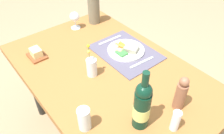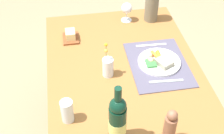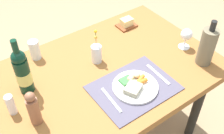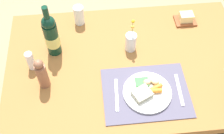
{
  "view_description": "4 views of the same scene",
  "coord_description": "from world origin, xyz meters",
  "px_view_note": "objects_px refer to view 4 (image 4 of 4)",
  "views": [
    {
      "loc": [
        -0.83,
        0.64,
        1.63
      ],
      "look_at": [
        -0.08,
        0.03,
        0.81
      ],
      "focal_mm": 35.89,
      "sensor_mm": 36.0,
      "label": 1
    },
    {
      "loc": [
        -1.24,
        0.29,
        1.92
      ],
      "look_at": [
        0.01,
        0.08,
        0.79
      ],
      "focal_mm": 49.88,
      "sensor_mm": 36.0,
      "label": 2
    },
    {
      "loc": [
        -0.63,
        -0.97,
        1.82
      ],
      "look_at": [
        0.04,
        -0.03,
        0.76
      ],
      "focal_mm": 44.2,
      "sensor_mm": 36.0,
      "label": 3
    },
    {
      "loc": [
        -0.19,
        -0.95,
        1.99
      ],
      "look_at": [
        -0.1,
        -0.07,
        0.78
      ],
      "focal_mm": 45.71,
      "sensor_mm": 36.0,
      "label": 4
    }
  ],
  "objects_px": {
    "dining_table": "(128,71)",
    "butter_dish": "(186,19)",
    "wine_bottle": "(51,35)",
    "pepper_mill": "(42,74)",
    "flower_vase": "(131,42)",
    "water_tumbler": "(79,16)",
    "salt_shaker": "(31,61)",
    "knife": "(179,90)",
    "dinner_plate": "(147,91)",
    "fork": "(117,95)"
  },
  "relations": [
    {
      "from": "dining_table",
      "to": "butter_dish",
      "type": "xyz_separation_m",
      "value": [
        0.4,
        0.28,
        0.1
      ]
    },
    {
      "from": "wine_bottle",
      "to": "pepper_mill",
      "type": "bearing_deg",
      "value": -101.98
    },
    {
      "from": "flower_vase",
      "to": "water_tumbler",
      "type": "bearing_deg",
      "value": 139.73
    },
    {
      "from": "butter_dish",
      "to": "wine_bottle",
      "type": "bearing_deg",
      "value": -168.76
    },
    {
      "from": "salt_shaker",
      "to": "butter_dish",
      "type": "height_order",
      "value": "salt_shaker"
    },
    {
      "from": "knife",
      "to": "salt_shaker",
      "type": "height_order",
      "value": "salt_shaker"
    },
    {
      "from": "dinner_plate",
      "to": "butter_dish",
      "type": "relative_size",
      "value": 1.92
    },
    {
      "from": "water_tumbler",
      "to": "dinner_plate",
      "type": "bearing_deg",
      "value": -59.21
    },
    {
      "from": "butter_dish",
      "to": "flower_vase",
      "type": "bearing_deg",
      "value": -153.57
    },
    {
      "from": "fork",
      "to": "butter_dish",
      "type": "distance_m",
      "value": 0.69
    },
    {
      "from": "dining_table",
      "to": "water_tumbler",
      "type": "relative_size",
      "value": 10.97
    },
    {
      "from": "pepper_mill",
      "to": "butter_dish",
      "type": "bearing_deg",
      "value": 24.34
    },
    {
      "from": "dining_table",
      "to": "wine_bottle",
      "type": "relative_size",
      "value": 4.1
    },
    {
      "from": "fork",
      "to": "butter_dish",
      "type": "relative_size",
      "value": 1.45
    },
    {
      "from": "wine_bottle",
      "to": "fork",
      "type": "bearing_deg",
      "value": -46.07
    },
    {
      "from": "pepper_mill",
      "to": "wine_bottle",
      "type": "distance_m",
      "value": 0.23
    },
    {
      "from": "flower_vase",
      "to": "butter_dish",
      "type": "distance_m",
      "value": 0.42
    },
    {
      "from": "knife",
      "to": "flower_vase",
      "type": "distance_m",
      "value": 0.38
    },
    {
      "from": "butter_dish",
      "to": "wine_bottle",
      "type": "height_order",
      "value": "wine_bottle"
    },
    {
      "from": "dinner_plate",
      "to": "water_tumbler",
      "type": "bearing_deg",
      "value": 120.79
    },
    {
      "from": "flower_vase",
      "to": "butter_dish",
      "type": "height_order",
      "value": "flower_vase"
    },
    {
      "from": "dining_table",
      "to": "water_tumbler",
      "type": "height_order",
      "value": "water_tumbler"
    },
    {
      "from": "dining_table",
      "to": "butter_dish",
      "type": "distance_m",
      "value": 0.5
    },
    {
      "from": "dinner_plate",
      "to": "water_tumbler",
      "type": "height_order",
      "value": "water_tumbler"
    },
    {
      "from": "salt_shaker",
      "to": "flower_vase",
      "type": "bearing_deg",
      "value": 8.3
    },
    {
      "from": "fork",
      "to": "water_tumbler",
      "type": "relative_size",
      "value": 1.53
    },
    {
      "from": "knife",
      "to": "pepper_mill",
      "type": "xyz_separation_m",
      "value": [
        -0.69,
        0.11,
        0.09
      ]
    },
    {
      "from": "dining_table",
      "to": "water_tumbler",
      "type": "bearing_deg",
      "value": 127.21
    },
    {
      "from": "pepper_mill",
      "to": "butter_dish",
      "type": "distance_m",
      "value": 0.94
    },
    {
      "from": "salt_shaker",
      "to": "pepper_mill",
      "type": "height_order",
      "value": "pepper_mill"
    },
    {
      "from": "dinner_plate",
      "to": "salt_shaker",
      "type": "xyz_separation_m",
      "value": [
        -0.6,
        0.23,
        0.04
      ]
    },
    {
      "from": "dining_table",
      "to": "water_tumbler",
      "type": "distance_m",
      "value": 0.45
    },
    {
      "from": "pepper_mill",
      "to": "flower_vase",
      "type": "relative_size",
      "value": 0.93
    },
    {
      "from": "dining_table",
      "to": "flower_vase",
      "type": "height_order",
      "value": "flower_vase"
    },
    {
      "from": "knife",
      "to": "water_tumbler",
      "type": "height_order",
      "value": "water_tumbler"
    },
    {
      "from": "fork",
      "to": "salt_shaker",
      "type": "height_order",
      "value": "salt_shaker"
    },
    {
      "from": "dining_table",
      "to": "fork",
      "type": "relative_size",
      "value": 7.19
    },
    {
      "from": "knife",
      "to": "butter_dish",
      "type": "xyz_separation_m",
      "value": [
        0.16,
        0.49,
        0.02
      ]
    },
    {
      "from": "dinner_plate",
      "to": "water_tumbler",
      "type": "xyz_separation_m",
      "value": [
        -0.33,
        0.55,
        0.03
      ]
    },
    {
      "from": "pepper_mill",
      "to": "flower_vase",
      "type": "bearing_deg",
      "value": 22.68
    },
    {
      "from": "pepper_mill",
      "to": "wine_bottle",
      "type": "bearing_deg",
      "value": 78.02
    },
    {
      "from": "fork",
      "to": "knife",
      "type": "relative_size",
      "value": 0.99
    },
    {
      "from": "dinner_plate",
      "to": "dining_table",
      "type": "bearing_deg",
      "value": 108.12
    },
    {
      "from": "fork",
      "to": "pepper_mill",
      "type": "xyz_separation_m",
      "value": [
        -0.37,
        0.11,
        0.09
      ]
    },
    {
      "from": "knife",
      "to": "salt_shaker",
      "type": "xyz_separation_m",
      "value": [
        -0.77,
        0.23,
        0.05
      ]
    },
    {
      "from": "flower_vase",
      "to": "water_tumbler",
      "type": "xyz_separation_m",
      "value": [
        -0.28,
        0.24,
        -0.01
      ]
    },
    {
      "from": "dining_table",
      "to": "knife",
      "type": "xyz_separation_m",
      "value": [
        0.24,
        -0.21,
        0.09
      ]
    },
    {
      "from": "fork",
      "to": "water_tumbler",
      "type": "distance_m",
      "value": 0.58
    },
    {
      "from": "dining_table",
      "to": "pepper_mill",
      "type": "relative_size",
      "value": 6.72
    },
    {
      "from": "salt_shaker",
      "to": "wine_bottle",
      "type": "relative_size",
      "value": 0.35
    }
  ]
}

